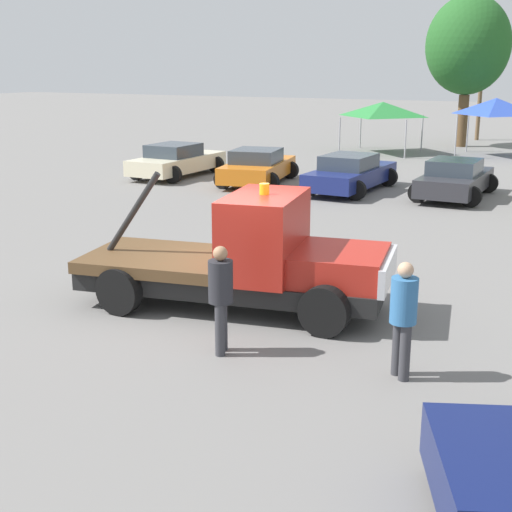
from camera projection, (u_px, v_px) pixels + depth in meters
The scene contains 12 objects.
ground_plane at pixel (232, 306), 13.54m from camera, with size 160.00×160.00×0.00m, color slate.
tow_truck at pixel (250, 260), 13.20m from camera, with size 6.04×2.96×2.51m.
person_near_truck at pixel (403, 312), 10.21m from camera, with size 0.39×0.39×1.76m.
person_at_hood at pixel (221, 292), 11.10m from camera, with size 0.39×0.39×1.75m.
parked_car_cream at pixel (177, 161), 29.00m from camera, with size 2.54×4.75×1.34m.
parked_car_orange at pixel (258, 167), 27.24m from camera, with size 2.98×4.78×1.34m.
parked_car_navy at pixel (350, 173), 25.63m from camera, with size 2.56×4.95×1.34m.
parked_car_charcoal at pixel (455, 179), 24.34m from camera, with size 2.47×4.44×1.34m.
canopy_tent_green at pixel (383, 109), 36.30m from camera, with size 3.44×3.44×2.59m.
canopy_tent_blue at pixel (496, 106), 34.80m from camera, with size 3.13×3.13×2.85m.
tree_left at pixel (468, 46), 38.31m from camera, with size 4.51×4.51×8.05m.
utility_pole at pixel (484, 49), 41.76m from camera, with size 2.20×0.24×10.06m.
Camera 1 is at (6.05, -11.31, 4.45)m, focal length 50.00 mm.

